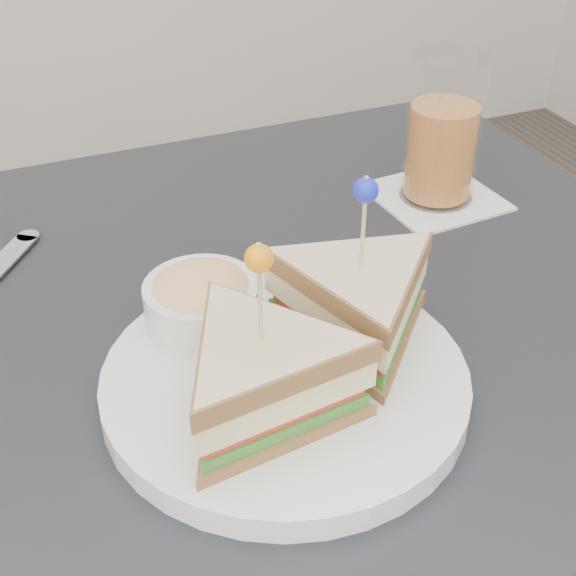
% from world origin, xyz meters
% --- Properties ---
extents(table, '(0.80, 0.80, 0.75)m').
position_xyz_m(table, '(0.00, 0.00, 0.67)').
color(table, black).
rests_on(table, ground).
extents(plate_meal, '(0.35, 0.35, 0.16)m').
position_xyz_m(plate_meal, '(-0.01, -0.05, 0.79)').
color(plate_meal, silver).
rests_on(plate_meal, table).
extents(drink_set, '(0.13, 0.13, 0.15)m').
position_xyz_m(drink_set, '(0.24, 0.17, 0.82)').
color(drink_set, silver).
rests_on(drink_set, table).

